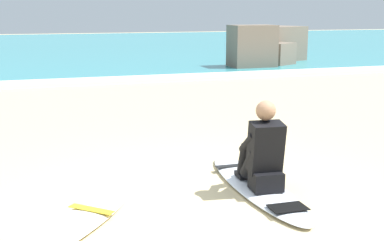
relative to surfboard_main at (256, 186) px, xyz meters
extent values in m
plane|color=#CCB584|center=(-0.71, -0.17, -0.04)|extent=(80.00, 80.00, 0.00)
cube|color=teal|center=(-0.71, 22.66, 0.01)|extent=(80.00, 28.00, 0.10)
cube|color=white|center=(-0.71, 8.96, 0.02)|extent=(80.00, 0.90, 0.11)
ellipsoid|color=silver|center=(0.00, 0.00, 0.00)|extent=(0.57, 2.37, 0.07)
cube|color=black|center=(0.01, 0.66, 0.04)|extent=(0.48, 0.11, 0.01)
cube|color=black|center=(-0.02, -0.75, 0.04)|extent=(0.37, 0.25, 0.01)
cube|color=black|center=(-0.01, -0.25, 0.14)|extent=(0.34, 0.29, 0.20)
cylinder|color=black|center=(-0.09, -0.05, 0.29)|extent=(0.18, 0.42, 0.43)
cylinder|color=black|center=(-0.09, 0.15, 0.26)|extent=(0.14, 0.27, 0.42)
cube|color=black|center=(-0.09, 0.22, 0.07)|extent=(0.12, 0.23, 0.05)
cylinder|color=black|center=(0.11, -0.07, 0.29)|extent=(0.18, 0.42, 0.43)
cylinder|color=black|center=(0.14, 0.13, 0.26)|extent=(0.14, 0.27, 0.42)
cube|color=black|center=(0.15, 0.20, 0.07)|extent=(0.12, 0.23, 0.05)
cube|color=black|center=(0.00, -0.21, 0.49)|extent=(0.36, 0.32, 0.57)
sphere|color=#A37556|center=(0.00, -0.18, 0.88)|extent=(0.21, 0.21, 0.21)
cylinder|color=black|center=(-0.13, -0.05, 0.52)|extent=(0.12, 0.40, 0.31)
cylinder|color=black|center=(0.15, -0.07, 0.52)|extent=(0.12, 0.40, 0.31)
ellipsoid|color=#EFE5C6|center=(-2.28, -0.70, 0.00)|extent=(1.99, 2.08, 0.07)
cube|color=gold|center=(-1.83, -0.22, 0.04)|extent=(0.42, 0.40, 0.01)
cube|color=#756656|center=(6.61, 12.33, 0.64)|extent=(2.10, 1.95, 1.35)
cube|color=#756656|center=(4.77, 10.62, 0.69)|extent=(1.47, 0.97, 1.46)
cube|color=#756656|center=(5.76, 11.39, 0.38)|extent=(1.63, 1.93, 0.83)
camera|label=1|loc=(-2.33, -4.89, 1.90)|focal=47.87mm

